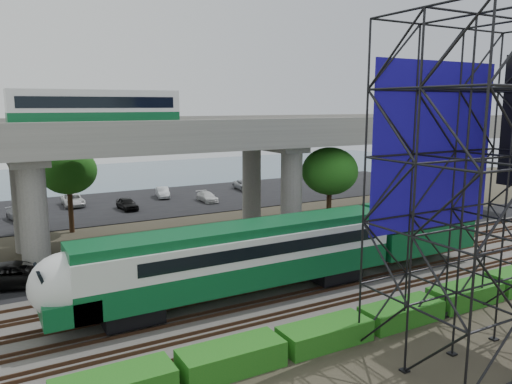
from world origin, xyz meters
TOP-DOWN VIEW (x-y plane):
  - ground at (0.00, 0.00)m, footprint 140.00×140.00m
  - ballast_bed at (0.00, 2.00)m, footprint 90.00×12.00m
  - service_road at (0.00, 10.50)m, footprint 90.00×5.00m
  - parking_lot at (0.00, 34.00)m, footprint 90.00×18.00m
  - harbor_water at (0.00, 56.00)m, footprint 140.00×40.00m
  - rail_tracks at (0.00, 2.00)m, footprint 90.00×9.52m
  - commuter_train at (2.00, 2.00)m, footprint 29.30×3.06m
  - overpass at (-0.36, 16.00)m, footprint 80.00×12.00m
  - scaffold_tower at (7.00, -7.98)m, footprint 9.36×6.36m
  - hedge_strip at (1.01, -4.30)m, footprint 34.60×1.80m
  - trees at (-4.67, 16.17)m, footprint 40.94×16.94m
  - suv at (-11.22, 11.09)m, footprint 6.05×3.98m
  - parked_cars at (0.44, 33.95)m, footprint 39.47×9.64m

SIDE VIEW (x-z plane):
  - ground at x=0.00m, z-range 0.00..0.00m
  - harbor_water at x=0.00m, z-range 0.00..0.03m
  - service_road at x=0.00m, z-range 0.00..0.08m
  - parking_lot at x=0.00m, z-range 0.00..0.08m
  - ballast_bed at x=0.00m, z-range 0.00..0.20m
  - rail_tracks at x=0.00m, z-range 0.20..0.36m
  - hedge_strip at x=1.01m, z-range -0.04..1.16m
  - parked_cars at x=0.44m, z-range 0.05..1.36m
  - suv at x=-11.22m, z-range 0.08..1.63m
  - commuter_train at x=2.00m, z-range 0.73..5.03m
  - trees at x=-4.67m, z-range 1.73..9.42m
  - scaffold_tower at x=7.00m, z-range -0.03..14.97m
  - overpass at x=-0.36m, z-range 2.01..14.41m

